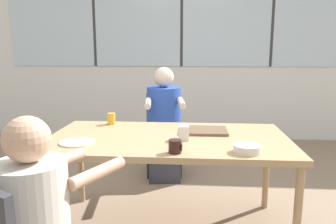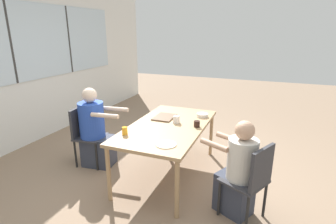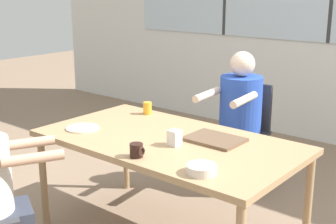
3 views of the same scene
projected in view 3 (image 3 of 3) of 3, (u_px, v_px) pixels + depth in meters
The scene contains 10 objects.
wall_back_with_windows at pixel (332, 11), 4.87m from camera, with size 8.40×0.08×2.80m.
dining_table at pixel (168, 147), 3.06m from camera, with size 1.71×0.94×0.73m.
chair_for_woman_green_shirt at pixel (246, 123), 4.13m from camera, with size 0.44×0.44×0.86m.
person_woman_green_shirt at pixel (238, 128), 3.99m from camera, with size 0.43×0.70×1.17m.
food_tray_dark at pixel (214, 139), 3.00m from camera, with size 0.36×0.26×0.02m.
coffee_mug at pixel (137, 150), 2.71m from camera, with size 0.08×0.08×0.08m.
juice_glass at pixel (147, 108), 3.61m from camera, with size 0.07×0.07×0.09m.
milk_carton_small at pixel (175, 138), 2.91m from camera, with size 0.07×0.07×0.10m.
bowl_white_shallow at pixel (201, 169), 2.48m from camera, with size 0.16×0.16×0.05m.
plate_tortillas at pixel (83, 128), 3.25m from camera, with size 0.23×0.23×0.01m.
Camera 3 is at (1.84, -2.23, 1.70)m, focal length 50.00 mm.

